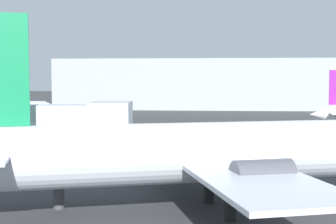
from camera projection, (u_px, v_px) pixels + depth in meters
name	position (u px, v px, depth m)	size (l,w,h in m)	color
airplane_at_gate	(237.00, 151.00, 30.09)	(37.59, 24.00, 11.59)	silver
jet_bridge	(3.00, 127.00, 30.42)	(17.57, 3.27, 6.64)	#B2B7BC
terminal_building	(216.00, 84.00, 134.06)	(84.24, 21.35, 13.12)	#999EA3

